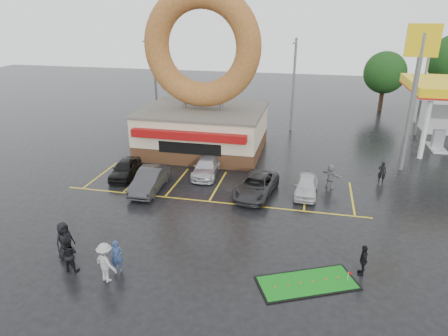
% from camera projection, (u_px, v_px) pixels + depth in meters
% --- Properties ---
extents(ground, '(120.00, 120.00, 0.00)m').
position_uv_depth(ground, '(194.00, 228.00, 22.51)').
color(ground, black).
rests_on(ground, ground).
extents(donut_shop, '(10.20, 8.70, 13.50)m').
position_uv_depth(donut_shop, '(203.00, 100.00, 33.23)').
color(donut_shop, '#472B19').
rests_on(donut_shop, ground).
extents(shell_sign, '(2.20, 0.36, 10.60)m').
position_uv_depth(shell_sign, '(418.00, 72.00, 28.00)').
color(shell_sign, slate).
rests_on(shell_sign, ground).
extents(streetlight_left, '(0.40, 2.21, 9.00)m').
position_uv_depth(streetlight_left, '(155.00, 80.00, 40.83)').
color(streetlight_left, slate).
rests_on(streetlight_left, ground).
extents(streetlight_mid, '(0.40, 2.21, 9.00)m').
position_uv_depth(streetlight_mid, '(294.00, 83.00, 38.88)').
color(streetlight_mid, slate).
rests_on(streetlight_mid, ground).
extents(streetlight_right, '(0.40, 2.21, 9.00)m').
position_uv_depth(streetlight_right, '(424.00, 86.00, 37.34)').
color(streetlight_right, slate).
rests_on(streetlight_right, ground).
extents(tree_far_d, '(4.90, 4.90, 7.00)m').
position_uv_depth(tree_far_d, '(385.00, 73.00, 46.97)').
color(tree_far_d, '#332114').
rests_on(tree_far_d, ground).
extents(car_black, '(1.91, 3.95, 1.30)m').
position_uv_depth(car_black, '(125.00, 169.00, 29.14)').
color(car_black, black).
rests_on(car_black, ground).
extents(car_dgrey, '(1.72, 4.55, 1.48)m').
position_uv_depth(car_dgrey, '(150.00, 180.00, 26.96)').
color(car_dgrey, '#2D2D30').
rests_on(car_dgrey, ground).
extents(car_silver, '(2.03, 4.33, 1.22)m').
position_uv_depth(car_silver, '(206.00, 167.00, 29.53)').
color(car_silver, '#B2B3B8').
rests_on(car_silver, ground).
extents(car_grey, '(2.82, 5.01, 1.32)m').
position_uv_depth(car_grey, '(256.00, 186.00, 26.28)').
color(car_grey, '#28282A').
rests_on(car_grey, ground).
extents(car_white, '(1.59, 3.66, 1.23)m').
position_uv_depth(car_white, '(306.00, 186.00, 26.36)').
color(car_white, silver).
rests_on(car_white, ground).
extents(person_blue, '(0.67, 0.55, 1.58)m').
position_uv_depth(person_blue, '(117.00, 256.00, 18.54)').
color(person_blue, navy).
rests_on(person_blue, ground).
extents(person_blackjkt, '(0.90, 0.73, 1.71)m').
position_uv_depth(person_blackjkt, '(69.00, 255.00, 18.56)').
color(person_blackjkt, black).
rests_on(person_blackjkt, ground).
extents(person_hoodie, '(1.42, 1.13, 1.92)m').
position_uv_depth(person_hoodie, '(106.00, 262.00, 17.80)').
color(person_hoodie, '#979699').
rests_on(person_hoodie, ground).
extents(person_bystander, '(0.93, 1.12, 1.97)m').
position_uv_depth(person_bystander, '(65.00, 241.00, 19.42)').
color(person_bystander, black).
rests_on(person_bystander, ground).
extents(person_cameraman, '(0.40, 0.90, 1.52)m').
position_uv_depth(person_cameraman, '(363.00, 260.00, 18.32)').
color(person_cameraman, black).
rests_on(person_cameraman, ground).
extents(person_walker_near, '(1.56, 1.41, 1.73)m').
position_uv_depth(person_walker_near, '(331.00, 176.00, 27.33)').
color(person_walker_near, gray).
rests_on(person_walker_near, ground).
extents(person_walker_far, '(0.64, 0.50, 1.53)m').
position_uv_depth(person_walker_far, '(382.00, 172.00, 28.23)').
color(person_walker_far, black).
rests_on(person_walker_far, ground).
extents(dumpster, '(1.99, 1.51, 1.30)m').
position_uv_depth(dumpster, '(155.00, 140.00, 35.51)').
color(dumpster, '#1A431B').
rests_on(dumpster, ground).
extents(putting_green, '(4.83, 3.62, 0.55)m').
position_uv_depth(putting_green, '(307.00, 283.00, 17.92)').
color(putting_green, black).
rests_on(putting_green, ground).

